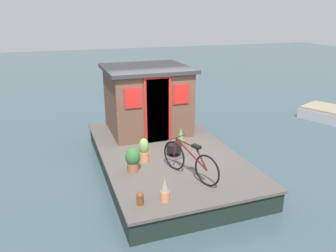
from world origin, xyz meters
The scene contains 10 objects.
ground_plane centered at (0.00, 0.00, 0.00)m, with size 60.00×60.00×0.00m, color #384C54.
houseboat_deck centered at (0.00, 0.00, 0.25)m, with size 5.43×3.19×0.51m.
houseboat_cabin centered at (1.60, 0.00, 1.44)m, with size 2.20×2.34×1.86m.
bicycle centered at (-1.53, -0.01, 0.87)m, with size 1.52×0.70×0.78m.
potted_plant_thyme centered at (-0.06, -0.39, 0.78)m, with size 0.20×0.20×0.57m.
potted_plant_succulent centered at (-0.90, 1.05, 0.80)m, with size 0.32×0.32×0.55m.
potted_plant_rosemary centered at (-0.46, 0.68, 0.78)m, with size 0.23×0.23×0.56m.
potted_plant_basil centered at (-2.24, 0.78, 0.72)m, with size 0.18×0.18×0.46m.
charcoal_grill centered at (-0.39, -0.08, 0.71)m, with size 0.36×0.36×0.30m.
mooring_bollard centered at (-2.21, 1.24, 0.64)m, with size 0.14×0.14×0.25m.
Camera 1 is at (-7.23, 2.49, 3.78)m, focal length 35.16 mm.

